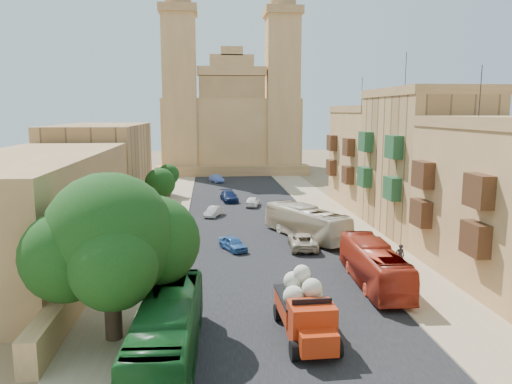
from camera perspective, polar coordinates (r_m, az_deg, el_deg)
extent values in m
plane|color=brown|center=(24.33, 6.23, -19.40)|extent=(260.00, 260.00, 0.00)
cube|color=black|center=(52.40, -0.42, -3.62)|extent=(14.00, 140.00, 0.01)
cube|color=tan|center=(54.05, 9.68, -3.35)|extent=(5.00, 140.00, 0.01)
cube|color=tan|center=(52.44, -10.84, -3.78)|extent=(5.00, 140.00, 0.01)
cube|color=tan|center=(53.44, 7.09, -3.38)|extent=(0.25, 140.00, 0.12)
cube|color=tan|center=(52.25, -8.10, -3.69)|extent=(0.25, 140.00, 0.12)
cube|color=#AE814E|center=(38.45, 26.85, -1.35)|extent=(8.00, 14.00, 10.50)
cylinder|color=black|center=(39.83, 24.27, 10.52)|extent=(0.06, 0.06, 3.60)
cube|color=#482918|center=(33.15, 23.76, -4.92)|extent=(0.90, 2.20, 2.00)
cube|color=#482918|center=(39.98, 18.32, -2.29)|extent=(0.90, 2.20, 2.00)
cube|color=#482918|center=(32.60, 24.10, 0.11)|extent=(0.90, 2.20, 2.00)
cube|color=#482918|center=(39.53, 18.53, 1.90)|extent=(0.90, 2.20, 2.00)
cube|color=tan|center=(50.53, 18.51, 2.90)|extent=(8.00, 14.00, 13.00)
cube|color=#9A7043|center=(50.30, 18.92, 10.73)|extent=(8.20, 14.00, 0.80)
cylinder|color=black|center=(52.61, 16.74, 13.15)|extent=(0.06, 0.06, 3.60)
cube|color=#20502E|center=(45.43, 15.27, 0.41)|extent=(0.90, 2.20, 2.00)
cube|color=#20502E|center=(52.76, 12.28, 1.70)|extent=(0.90, 2.20, 2.00)
cube|color=#20502E|center=(45.04, 15.47, 4.99)|extent=(0.90, 2.20, 2.00)
cube|color=#20502E|center=(52.43, 12.42, 5.65)|extent=(0.90, 2.20, 2.00)
cube|color=#AE814E|center=(63.58, 13.38, 3.64)|extent=(8.00, 14.00, 11.50)
cube|color=#9A7043|center=(63.31, 13.59, 9.19)|extent=(8.20, 14.00, 0.80)
cylinder|color=black|center=(65.71, 12.01, 11.15)|extent=(0.06, 0.06, 3.60)
cube|color=#482918|center=(58.68, 10.44, 1.94)|extent=(0.90, 2.20, 2.00)
cube|color=#482918|center=(66.20, 8.59, 2.80)|extent=(0.90, 2.20, 2.00)
cube|color=#482918|center=(58.37, 10.53, 5.08)|extent=(0.90, 2.20, 2.00)
cube|color=#482918|center=(65.93, 8.66, 5.58)|extent=(0.90, 2.20, 2.00)
cube|color=#AE814E|center=(43.02, -16.09, -5.61)|extent=(1.00, 40.00, 1.80)
cube|color=#9A7043|center=(41.83, -24.22, -1.85)|extent=(10.00, 28.00, 8.40)
cube|color=tan|center=(66.61, -17.17, 3.07)|extent=(10.00, 22.00, 10.00)
cube|color=#AE814E|center=(102.10, -2.98, 6.58)|extent=(26.00, 20.00, 14.00)
cube|color=#9A7043|center=(92.13, -2.65, 2.50)|extent=(28.00, 4.00, 1.80)
cube|color=#9A7043|center=(93.22, -2.75, 8.18)|extent=(12.00, 2.00, 16.00)
cube|color=#AE814E|center=(93.49, -2.79, 13.64)|extent=(12.60, 2.40, 1.60)
cube|color=#AE814E|center=(93.63, -2.80, 14.68)|extent=(8.00, 2.00, 2.40)
cube|color=#AE814E|center=(93.82, -2.81, 15.78)|extent=(4.00, 2.00, 1.60)
cube|color=#AE814E|center=(94.57, -8.67, 10.83)|extent=(6.00, 6.00, 29.00)
cube|color=#9A7043|center=(96.22, -8.90, 19.85)|extent=(6.80, 6.80, 1.40)
cylinder|color=#9A7043|center=(96.53, -8.93, 20.79)|extent=(4.80, 4.80, 1.80)
cube|color=#AE814E|center=(95.47, 3.00, 10.90)|extent=(6.00, 6.00, 29.00)
cube|color=#9A7043|center=(97.11, 3.08, 19.85)|extent=(6.80, 6.80, 1.40)
cylinder|color=#9A7043|center=(97.42, 3.09, 20.77)|extent=(4.80, 4.80, 1.80)
cylinder|color=#34251A|center=(27.28, -16.03, -12.63)|extent=(0.87, 0.87, 3.30)
sphere|color=black|center=(26.14, -16.39, -5.01)|extent=(6.59, 6.59, 6.59)
sphere|color=black|center=(26.96, -11.56, -5.53)|extent=(4.86, 4.86, 4.86)
sphere|color=black|center=(26.02, -20.80, -6.89)|extent=(4.51, 4.51, 4.51)
sphere|color=black|center=(24.31, -16.00, -8.19)|extent=(4.16, 4.16, 4.16)
sphere|color=black|center=(28.01, -17.65, -2.68)|extent=(3.82, 3.82, 3.82)
cylinder|color=#34251A|center=(34.93, -14.44, -8.41)|extent=(0.44, 0.44, 2.47)
sphere|color=black|center=(34.27, -14.60, -4.42)|extent=(3.60, 3.60, 3.60)
cylinder|color=#34251A|center=(46.47, -12.16, -4.30)|extent=(0.44, 0.44, 1.89)
sphere|color=black|center=(46.07, -12.24, -1.99)|extent=(2.76, 2.76, 2.76)
cylinder|color=#34251A|center=(58.10, -10.83, -1.32)|extent=(0.44, 0.44, 2.38)
sphere|color=black|center=(57.72, -10.90, 1.02)|extent=(3.46, 3.46, 3.46)
cylinder|color=#34251A|center=(69.92, -9.93, 0.32)|extent=(0.44, 0.44, 2.02)
sphere|color=black|center=(69.64, -9.98, 1.98)|extent=(2.94, 2.94, 2.94)
cube|color=#BA2D0E|center=(27.57, 5.16, -12.81)|extent=(2.42, 3.84, 0.94)
cube|color=black|center=(27.38, 5.17, -11.80)|extent=(2.47, 3.89, 0.13)
cube|color=#BA2D0E|center=(25.37, 6.36, -14.59)|extent=(2.25, 1.85, 1.88)
cube|color=#BA2D0E|center=(24.44, 7.06, -16.65)|extent=(1.82, 1.31, 1.05)
cube|color=black|center=(25.09, 6.39, -13.06)|extent=(1.99, 0.17, 0.94)
cylinder|color=black|center=(24.73, 4.38, -17.63)|extent=(0.39, 0.95, 0.94)
cylinder|color=black|center=(25.20, 9.27, -17.19)|extent=(0.39, 0.95, 0.94)
cylinder|color=black|center=(28.84, 2.49, -13.56)|extent=(0.39, 0.95, 0.94)
cylinder|color=black|center=(29.25, 6.65, -13.29)|extent=(0.39, 0.95, 0.94)
sphere|color=beige|center=(26.61, 4.35, -11.82)|extent=(1.15, 1.15, 1.15)
sphere|color=beige|center=(27.12, 6.43, -11.44)|extent=(1.15, 1.15, 1.15)
sphere|color=beige|center=(27.87, 4.90, -10.84)|extent=(1.15, 1.15, 1.15)
sphere|color=beige|center=(27.11, 4.27, -10.12)|extent=(1.05, 1.05, 1.05)
sphere|color=beige|center=(26.33, 6.44, -10.87)|extent=(1.05, 1.05, 1.05)
sphere|color=beige|center=(26.85, 5.26, -9.27)|extent=(0.94, 0.94, 0.94)
cube|color=#3E481B|center=(45.80, 8.61, -4.57)|extent=(1.83, 3.98, 1.63)
cylinder|color=black|center=(44.44, 8.11, -5.63)|extent=(0.28, 0.66, 0.65)
cylinder|color=black|center=(44.86, 10.02, -5.54)|extent=(0.28, 0.66, 0.65)
cylinder|color=black|center=(47.00, 7.23, -4.79)|extent=(0.28, 0.66, 0.65)
cylinder|color=black|center=(47.40, 9.04, -4.71)|extent=(0.28, 0.66, 0.65)
imported|color=#14521E|center=(24.18, -10.08, -15.55)|extent=(3.11, 11.30, 3.12)
imported|color=#B2301B|center=(34.80, 13.35, -8.13)|extent=(2.74, 10.22, 2.83)
imported|color=beige|center=(46.39, 5.76, -3.48)|extent=(6.69, 10.72, 2.97)
imported|color=#2E61A6|center=(42.41, -2.63, -5.91)|extent=(2.63, 3.68, 1.16)
imported|color=silver|center=(56.01, -4.87, -2.24)|extent=(2.37, 3.55, 1.11)
imported|color=#BAA98F|center=(43.08, 5.37, -5.56)|extent=(2.66, 5.09, 1.37)
imported|color=#0D1B45|center=(65.15, -3.09, -0.49)|extent=(2.48, 4.89, 1.36)
imported|color=white|center=(61.74, -0.40, -1.08)|extent=(2.28, 3.84, 1.23)
imported|color=#4C63B5|center=(83.03, -4.54, 1.54)|extent=(2.53, 3.95, 1.23)
imported|color=#242226|center=(39.02, 16.13, -7.07)|extent=(0.72, 0.50, 1.88)
imported|color=#302F37|center=(42.23, 11.27, -5.65)|extent=(0.81, 1.18, 1.87)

